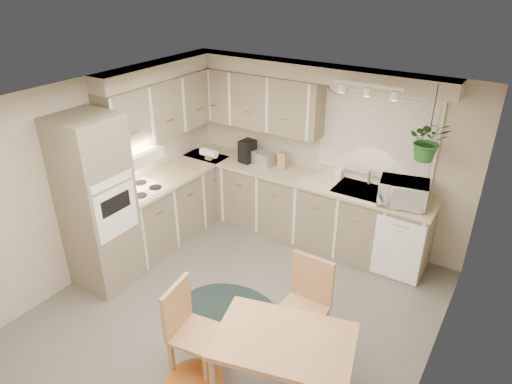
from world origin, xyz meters
TOP-DOWN VIEW (x-y plane):
  - floor at (0.00, 0.00)m, footprint 4.20×4.20m
  - ceiling at (0.00, 0.00)m, footprint 4.20×4.20m
  - wall_back at (0.00, 2.10)m, footprint 4.00×0.04m
  - wall_front at (0.00, -2.10)m, footprint 4.00×0.04m
  - wall_left at (-2.00, 0.00)m, footprint 0.04×4.20m
  - wall_right at (2.00, 0.00)m, footprint 0.04×4.20m
  - base_cab_left at (-1.70, 0.88)m, footprint 0.60×1.85m
  - base_cab_back at (-0.20, 1.80)m, footprint 3.60×0.60m
  - counter_left at (-1.69, 0.88)m, footprint 0.64×1.89m
  - counter_back at (-0.20, 1.79)m, footprint 3.64×0.64m
  - oven_stack at (-1.68, -0.38)m, footprint 0.65×0.65m
  - wall_oven_face at (-1.35, -0.38)m, footprint 0.02×0.56m
  - upper_cab_left at (-1.82, 1.00)m, footprint 0.35×2.00m
  - upper_cab_back at (-1.00, 1.93)m, footprint 2.00×0.35m
  - soffit_left at (-1.85, 1.00)m, footprint 0.30×2.00m
  - soffit_back at (-0.20, 1.95)m, footprint 3.60×0.30m
  - cooktop at (-1.68, 0.30)m, footprint 0.52×0.58m
  - range_hood at (-1.70, 0.30)m, footprint 0.40×0.60m
  - window_blinds at (0.70, 2.07)m, footprint 1.40×0.02m
  - window_frame at (0.70, 2.08)m, footprint 1.50×0.02m
  - sink at (0.70, 1.80)m, footprint 0.70×0.48m
  - dishwasher_front at (1.30, 1.49)m, footprint 0.58×0.02m
  - track_light_bar at (0.70, 1.55)m, footprint 0.80×0.04m
  - wall_clock at (0.15, 2.07)m, footprint 0.30×0.03m
  - dining_table at (1.00, -0.76)m, footprint 1.31×1.03m
  - chair_left at (0.17, -0.89)m, footprint 0.51×0.51m
  - chair_back at (0.84, -0.13)m, footprint 0.47×0.47m
  - braided_rug at (-0.08, -0.05)m, footprint 1.24×0.98m
  - microwave at (1.22, 1.70)m, footprint 0.60×0.41m
  - soap_bottle at (0.31, 1.95)m, footprint 0.10×0.21m
  - hanging_plant at (1.39, 1.70)m, footprint 0.56×0.59m
  - coffee_maker at (-1.05, 1.80)m, footprint 0.21×0.24m
  - toaster at (-0.79, 1.82)m, footprint 0.33×0.23m
  - knife_block at (-0.50, 1.85)m, footprint 0.12×0.12m

SIDE VIEW (x-z plane):
  - floor at x=0.00m, z-range 0.00..0.00m
  - braided_rug at x=-0.08m, z-range 0.00..0.01m
  - dining_table at x=1.00m, z-range 0.00..0.73m
  - dishwasher_front at x=1.30m, z-range 0.01..0.84m
  - base_cab_left at x=-1.70m, z-range 0.00..0.90m
  - base_cab_back at x=-0.20m, z-range 0.00..0.90m
  - chair_left at x=0.17m, z-range 0.00..0.96m
  - chair_back at x=0.84m, z-range 0.00..1.00m
  - sink at x=0.70m, z-range 0.85..0.95m
  - counter_left at x=-1.69m, z-range 0.90..0.94m
  - counter_back at x=-0.20m, z-range 0.90..0.94m
  - cooktop at x=-1.68m, z-range 0.93..0.95m
  - soap_bottle at x=0.31m, z-range 0.94..1.04m
  - toaster at x=-0.79m, z-range 0.94..1.13m
  - oven_stack at x=-1.68m, z-range 0.00..2.10m
  - wall_oven_face at x=-1.35m, z-range 0.76..1.34m
  - knife_block at x=-0.50m, z-range 0.94..1.18m
  - coffee_maker at x=-1.05m, z-range 0.94..1.26m
  - microwave at x=1.22m, z-range 0.94..1.31m
  - wall_back at x=0.00m, z-range 0.00..2.40m
  - wall_front at x=0.00m, z-range 0.00..2.40m
  - wall_left at x=-2.00m, z-range 0.00..2.40m
  - wall_right at x=2.00m, z-range 0.00..2.40m
  - range_hood at x=-1.70m, z-range 1.33..1.47m
  - window_blinds at x=0.70m, z-range 1.10..2.10m
  - window_frame at x=0.70m, z-range 1.05..2.15m
  - hanging_plant at x=1.39m, z-range 1.55..1.91m
  - upper_cab_left at x=-1.82m, z-range 1.45..2.20m
  - upper_cab_back at x=-1.00m, z-range 1.45..2.20m
  - wall_clock at x=0.15m, z-range 2.03..2.33m
  - soffit_left at x=-1.85m, z-range 2.20..2.40m
  - soffit_back at x=-0.20m, z-range 2.20..2.40m
  - track_light_bar at x=0.70m, z-range 2.31..2.35m
  - ceiling at x=0.00m, z-range 2.40..2.40m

